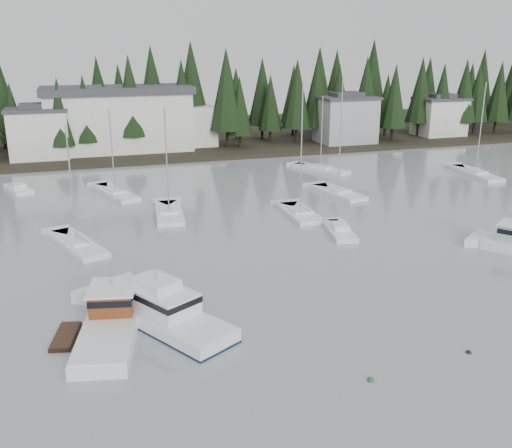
{
  "coord_description": "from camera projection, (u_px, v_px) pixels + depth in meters",
  "views": [
    {
      "loc": [
        -12.7,
        -19.13,
        18.34
      ],
      "look_at": [
        2.52,
        28.31,
        2.5
      ],
      "focal_mm": 40.0,
      "sensor_mm": 36.0,
      "label": 1
    }
  ],
  "objects": [
    {
      "name": "sailboat_7",
      "position": [
        78.0,
        246.0,
        53.82
      ],
      "size": [
        5.69,
        9.88,
        12.01
      ],
      "rotation": [
        0.0,
        0.0,
        1.92
      ],
      "color": "white",
      "rests_on": "ground"
    },
    {
      "name": "house_east_b",
      "position": [
        440.0,
        116.0,
        114.75
      ],
      "size": [
        9.54,
        7.42,
        8.25
      ],
      "color": "silver",
      "rests_on": "ground"
    },
    {
      "name": "sailboat_6",
      "position": [
        338.0,
        194.0,
        72.35
      ],
      "size": [
        4.49,
        9.09,
        14.79
      ],
      "rotation": [
        0.0,
        0.0,
        1.76
      ],
      "color": "white",
      "rests_on": "ground"
    },
    {
      "name": "mooring_buoy_dark",
      "position": [
        468.0,
        353.0,
        35.34
      ],
      "size": [
        0.36,
        0.36,
        0.36
      ],
      "primitive_type": "sphere",
      "color": "black",
      "rests_on": "ground"
    },
    {
      "name": "sailboat_3",
      "position": [
        169.0,
        214.0,
        63.72
      ],
      "size": [
        3.91,
        9.3,
        12.45
      ],
      "rotation": [
        0.0,
        0.0,
        1.46
      ],
      "color": "white",
      "rests_on": "ground"
    },
    {
      "name": "house_west",
      "position": [
        39.0,
        132.0,
        91.65
      ],
      "size": [
        9.54,
        7.42,
        8.75
      ],
      "color": "silver",
      "rests_on": "ground"
    },
    {
      "name": "runabout_1",
      "position": [
        340.0,
        232.0,
        57.56
      ],
      "size": [
        3.48,
        6.78,
        1.42
      ],
      "rotation": [
        0.0,
        0.0,
        1.36
      ],
      "color": "white",
      "rests_on": "ground"
    },
    {
      "name": "house_east_a",
      "position": [
        345.0,
        119.0,
        106.38
      ],
      "size": [
        10.6,
        8.48,
        9.25
      ],
      "color": "#999EA0",
      "rests_on": "ground"
    },
    {
      "name": "sailboat_0",
      "position": [
        300.0,
        215.0,
        63.56
      ],
      "size": [
        3.11,
        8.09,
        14.63
      ],
      "rotation": [
        0.0,
        0.0,
        1.55
      ],
      "color": "white",
      "rests_on": "ground"
    },
    {
      "name": "cabin_cruiser_center",
      "position": [
        162.0,
        313.0,
        38.94
      ],
      "size": [
        8.72,
        11.68,
        4.91
      ],
      "rotation": [
        0.0,
        0.0,
        2.09
      ],
      "color": "white",
      "rests_on": "ground"
    },
    {
      "name": "sailboat_5",
      "position": [
        320.0,
        170.0,
        85.97
      ],
      "size": [
        6.46,
        9.69,
        11.58
      ],
      "rotation": [
        0.0,
        0.0,
        2.03
      ],
      "color": "white",
      "rests_on": "ground"
    },
    {
      "name": "far_shore_land",
      "position": [
        140.0,
        139.0,
        114.63
      ],
      "size": [
        240.0,
        54.0,
        1.0
      ],
      "primitive_type": "cube",
      "color": "black",
      "rests_on": "ground"
    },
    {
      "name": "lobster_boat_brown",
      "position": [
        109.0,
        325.0,
        37.62
      ],
      "size": [
        6.61,
        10.77,
        5.08
      ],
      "rotation": [
        0.0,
        0.0,
        1.36
      ],
      "color": "white",
      "rests_on": "ground"
    },
    {
      "name": "mooring_buoy_green",
      "position": [
        371.0,
        380.0,
        32.45
      ],
      "size": [
        0.42,
        0.42,
        0.42
      ],
      "primitive_type": "sphere",
      "color": "#145933",
      "rests_on": "ground"
    },
    {
      "name": "sailboat_2",
      "position": [
        115.0,
        194.0,
        72.34
      ],
      "size": [
        5.58,
        10.54,
        11.19
      ],
      "rotation": [
        0.0,
        0.0,
        1.88
      ],
      "color": "white",
      "rests_on": "ground"
    },
    {
      "name": "sailboat_4",
      "position": [
        475.0,
        174.0,
        83.08
      ],
      "size": [
        3.78,
        10.76,
        13.78
      ],
      "rotation": [
        0.0,
        0.0,
        1.47
      ],
      "color": "white",
      "rests_on": "ground"
    },
    {
      "name": "conifer_treeline",
      "position": [
        147.0,
        148.0,
        104.65
      ],
      "size": [
        200.0,
        22.0,
        20.0
      ],
      "primitive_type": null,
      "color": "black",
      "rests_on": "ground"
    },
    {
      "name": "runabout_3",
      "position": [
        19.0,
        190.0,
        73.8
      ],
      "size": [
        4.02,
        6.21,
        1.42
      ],
      "rotation": [
        0.0,
        0.0,
        1.91
      ],
      "color": "white",
      "rests_on": "ground"
    },
    {
      "name": "harbor_inn",
      "position": [
        131.0,
        119.0,
        98.72
      ],
      "size": [
        29.5,
        11.5,
        10.9
      ],
      "color": "silver",
      "rests_on": "ground"
    }
  ]
}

